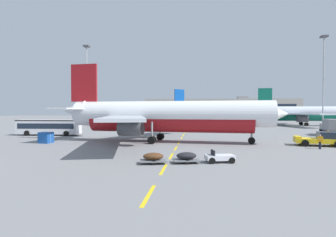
{
  "coord_description": "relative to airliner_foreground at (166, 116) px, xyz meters",
  "views": [
    {
      "loc": [
        20.7,
        -19.87,
        4.72
      ],
      "look_at": [
        15.37,
        29.45,
        3.32
      ],
      "focal_mm": 29.08,
      "sensor_mm": 36.0,
      "label": 1
    }
  ],
  "objects": [
    {
      "name": "terminal_satellite",
      "position": [
        18.5,
        127.51,
        1.94
      ],
      "size": [
        89.71,
        19.6,
        13.34
      ],
      "color": "#9E998E",
      "rests_on": "ground"
    },
    {
      "name": "ground",
      "position": [
        24.07,
        19.19,
        -3.95
      ],
      "size": [
        400.0,
        400.0,
        0.0
      ],
      "primitive_type": "plane",
      "color": "slate"
    },
    {
      "name": "ground_crew_worker",
      "position": [
        19.88,
        -5.35,
        -2.92
      ],
      "size": [
        0.54,
        0.58,
        1.78
      ],
      "color": "#191E38",
      "rests_on": "ground"
    },
    {
      "name": "apron_shuttle_bus",
      "position": [
        -23.7,
        8.85,
        -2.2
      ],
      "size": [
        12.1,
        3.28,
        3.0
      ],
      "color": "silver",
      "rests_on": "ground"
    },
    {
      "name": "uld_cargo_container",
      "position": [
        -17.3,
        -3.12,
        -3.15
      ],
      "size": [
        1.77,
        1.74,
        1.6
      ],
      "color": "#194C9E",
      "rests_on": "ground"
    },
    {
      "name": "apron_paint_markings",
      "position": [
        2.07,
        15.48,
        -3.95
      ],
      "size": [
        8.0,
        93.9,
        0.01
      ],
      "color": "yellow",
      "rests_on": "ground"
    },
    {
      "name": "airliner_far_center",
      "position": [
        -12.01,
        51.46,
        0.18
      ],
      "size": [
        30.85,
        30.35,
        12.77
      ],
      "color": "silver",
      "rests_on": "ground"
    },
    {
      "name": "pushback_tug",
      "position": [
        21.31,
        -2.2,
        -3.05
      ],
      "size": [
        6.4,
        3.99,
        2.08
      ],
      "color": "yellow",
      "rests_on": "ground"
    },
    {
      "name": "baggage_train",
      "position": [
        3.83,
        -16.18,
        -3.42
      ],
      "size": [
        8.71,
        3.3,
        1.14
      ],
      "color": "silver",
      "rests_on": "ground"
    },
    {
      "name": "fuel_service_truck",
      "position": [
        30.32,
        14.35,
        -2.3
      ],
      "size": [
        3.53,
        7.3,
        3.14
      ],
      "color": "black",
      "rests_on": "ground"
    },
    {
      "name": "airliner_foreground",
      "position": [
        0.0,
        0.0,
        0.0
      ],
      "size": [
        34.82,
        34.45,
        12.2
      ],
      "color": "white",
      "rests_on": "ground"
    },
    {
      "name": "apron_light_mast_near",
      "position": [
        -30.62,
        43.64,
        11.95
      ],
      "size": [
        1.8,
        1.8,
        25.67
      ],
      "color": "slate",
      "rests_on": "ground"
    },
    {
      "name": "apron_light_mast_far",
      "position": [
        40.77,
        41.99,
        12.26
      ],
      "size": [
        1.8,
        1.8,
        26.23
      ],
      "color": "slate",
      "rests_on": "ground"
    },
    {
      "name": "airliner_mid_left",
      "position": [
        40.02,
        50.28,
        -0.03
      ],
      "size": [
        34.54,
        34.35,
        12.12
      ],
      "color": "silver",
      "rests_on": "ground"
    }
  ]
}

